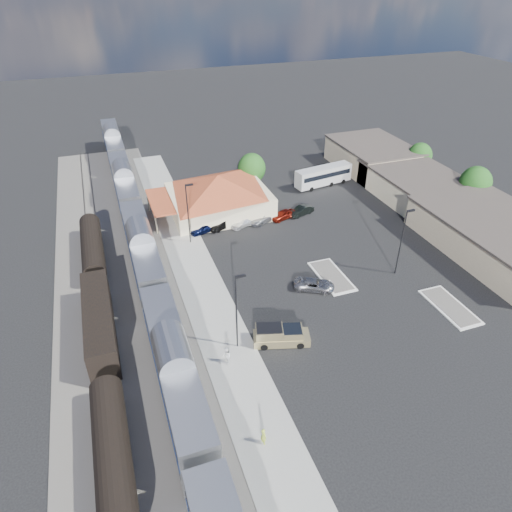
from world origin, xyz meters
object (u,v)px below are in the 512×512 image
object	(u,v)px
pickup_truck	(281,336)
coach_bus	(323,175)
station_depot	(218,194)
suv	(314,285)

from	to	relation	value
pickup_truck	coach_bus	world-z (taller)	coach_bus
station_depot	coach_bus	world-z (taller)	station_depot
station_depot	suv	size ratio (longest dim) A/B	3.75
suv	coach_bus	xyz separation A→B (m)	(14.79, 27.29, 1.29)
coach_bus	pickup_truck	bearing A→B (deg)	137.99
suv	coach_bus	size ratio (longest dim) A/B	0.45
pickup_truck	suv	size ratio (longest dim) A/B	1.26
suv	coach_bus	bearing A→B (deg)	0.47
suv	coach_bus	world-z (taller)	coach_bus
coach_bus	suv	bearing A→B (deg)	142.06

